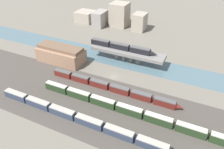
{
  "coord_description": "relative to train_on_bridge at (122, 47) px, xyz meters",
  "views": [
    {
      "loc": [
        41.56,
        -89.46,
        66.03
      ],
      "look_at": [
        0.0,
        -2.39,
        2.82
      ],
      "focal_mm": 35.0,
      "sensor_mm": 36.0,
      "label": 1
    }
  ],
  "objects": [
    {
      "name": "ground_plane",
      "position": [
        3.54,
        -19.21,
        -8.76
      ],
      "size": [
        400.0,
        400.0,
        0.0
      ],
      "primitive_type": "plane",
      "color": "#666056"
    },
    {
      "name": "railbed_yard",
      "position": [
        3.54,
        -43.21,
        -8.76
      ],
      "size": [
        280.0,
        42.0,
        0.01
      ],
      "primitive_type": "cube",
      "color": "#423D38",
      "rests_on": "ground"
    },
    {
      "name": "river_water",
      "position": [
        3.54,
        0.0,
        -8.76
      ],
      "size": [
        320.0,
        18.4,
        0.01
      ],
      "primitive_type": "cube",
      "color": "#47606B",
      "rests_on": "ground"
    },
    {
      "name": "bridge",
      "position": [
        3.54,
        0.0,
        -3.2
      ],
      "size": [
        44.82,
        9.89,
        7.04
      ],
      "color": "slate",
      "rests_on": "ground"
    },
    {
      "name": "train_on_bridge",
      "position": [
        0.0,
        0.0,
        0.0
      ],
      "size": [
        42.0,
        3.14,
        3.53
      ],
      "color": "black",
      "rests_on": "bridge"
    },
    {
      "name": "train_yard_near",
      "position": [
        4.56,
        -55.62,
        -7.06
      ],
      "size": [
        82.6,
        2.93,
        3.48
      ],
      "color": "#2D384C",
      "rests_on": "ground"
    },
    {
      "name": "train_yard_mid",
      "position": [
        23.03,
        -42.57,
        -6.84
      ],
      "size": [
        92.89,
        2.67,
        3.9
      ],
      "color": "#23381E",
      "rests_on": "ground"
    },
    {
      "name": "train_yard_far",
      "position": [
        7.67,
        -30.73,
        -7.06
      ],
      "size": [
        69.23,
        2.81,
        3.46
      ],
      "color": "#5B1E19",
      "rests_on": "ground"
    },
    {
      "name": "warehouse_building",
      "position": [
        -32.38,
        -17.3,
        -4.02
      ],
      "size": [
        28.21,
        12.75,
        9.98
      ],
      "color": "#937056",
      "rests_on": "ground"
    },
    {
      "name": "city_block_far_left",
      "position": [
        -55.83,
        49.35,
        -4.26
      ],
      "size": [
        14.88,
        14.4,
        9.0
      ],
      "primitive_type": "cube",
      "color": "gray",
      "rests_on": "ground"
    },
    {
      "name": "city_block_left",
      "position": [
        -39.39,
        45.75,
        -2.73
      ],
      "size": [
        8.61,
        14.88,
        12.07
      ],
      "primitive_type": "cube",
      "color": "gray",
      "rests_on": "ground"
    },
    {
      "name": "city_block_center",
      "position": [
        -25.22,
        52.97,
        0.56
      ],
      "size": [
        13.7,
        13.59,
        18.64
      ],
      "primitive_type": "cube",
      "color": "gray",
      "rests_on": "ground"
    },
    {
      "name": "city_block_right",
      "position": [
        -6.94,
        50.83,
        -2.13
      ],
      "size": [
        9.45,
        12.31,
        13.27
      ],
      "primitive_type": "cube",
      "color": "gray",
      "rests_on": "ground"
    }
  ]
}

